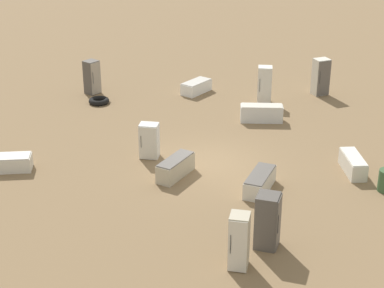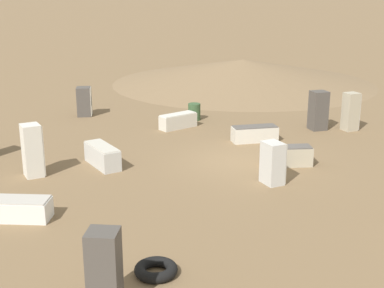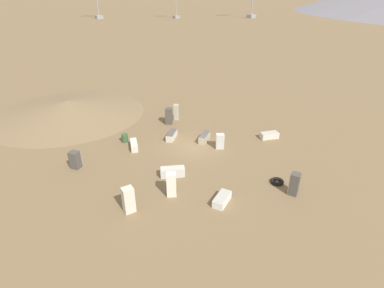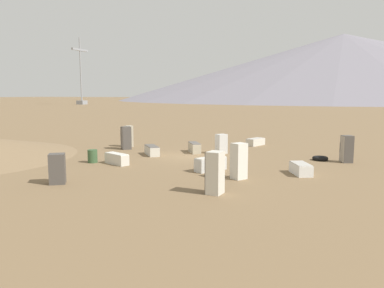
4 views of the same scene
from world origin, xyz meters
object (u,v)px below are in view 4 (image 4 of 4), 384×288
object	(u,v)px
discarded_fridge_9	(255,142)
discarded_fridge_0	(117,159)
discarded_fridge_11	(152,150)
rusty_barrel	(93,156)
discarded_fridge_12	(215,173)
discarded_fridge_4	(211,164)
discarded_fridge_5	(221,144)
discarded_fridge_8	(347,149)
power_pylon_0	(81,84)
discarded_fridge_7	(301,169)
discarded_fridge_6	(57,169)
discarded_fridge_1	(129,136)
discarded_fridge_2	(194,148)
scrap_tire	(320,158)
discarded_fridge_10	(126,138)
discarded_fridge_3	(239,161)

from	to	relation	value
discarded_fridge_9	discarded_fridge_0	bearing A→B (deg)	83.78
discarded_fridge_11	rusty_barrel	size ratio (longest dim) A/B	2.31
discarded_fridge_9	discarded_fridge_12	distance (m)	16.26
discarded_fridge_4	discarded_fridge_9	bearing A→B (deg)	118.68
discarded_fridge_5	discarded_fridge_9	world-z (taller)	discarded_fridge_5
discarded_fridge_5	discarded_fridge_8	distance (m)	8.50
discarded_fridge_4	rusty_barrel	size ratio (longest dim) A/B	2.43
power_pylon_0	discarded_fridge_9	size ratio (longest dim) A/B	14.31
discarded_fridge_4	discarded_fridge_9	xyz separation A→B (m)	(11.50, 0.04, -0.09)
power_pylon_0	discarded_fridge_5	world-z (taller)	power_pylon_0
discarded_fridge_5	discarded_fridge_7	world-z (taller)	discarded_fridge_5
discarded_fridge_0	discarded_fridge_11	distance (m)	4.00
discarded_fridge_5	rusty_barrel	distance (m)	9.22
rusty_barrel	discarded_fridge_6	bearing A→B (deg)	-159.66
discarded_fridge_4	discarded_fridge_12	distance (m)	5.02
discarded_fridge_1	discarded_fridge_11	size ratio (longest dim) A/B	0.92
discarded_fridge_2	scrap_tire	size ratio (longest dim) A/B	1.87
discarded_fridge_9	power_pylon_0	bearing A→B (deg)	-24.84
power_pylon_0	scrap_tire	bearing A→B (deg)	-135.49
discarded_fridge_6	discarded_fridge_11	distance (m)	9.40
discarded_fridge_12	discarded_fridge_5	bearing A→B (deg)	21.45
discarded_fridge_10	discarded_fridge_9	bearing A→B (deg)	-101.93
discarded_fridge_1	discarded_fridge_8	distance (m)	16.75
discarded_fridge_2	discarded_fridge_3	xyz separation A→B (m)	(-7.30, -5.40, 0.56)
discarded_fridge_0	discarded_fridge_11	xyz separation A→B (m)	(3.98, -0.31, -0.01)
scrap_tire	discarded_fridge_10	bearing A→B (deg)	92.25
discarded_fridge_0	discarded_fridge_8	world-z (taller)	discarded_fridge_8
discarded_fridge_12	scrap_tire	xyz separation A→B (m)	(10.59, -3.71, -0.81)
discarded_fridge_0	discarded_fridge_4	xyz separation A→B (m)	(0.36, -6.05, 0.05)
discarded_fridge_5	discarded_fridge_0	bearing A→B (deg)	179.25
discarded_fridge_6	discarded_fridge_1	bearing A→B (deg)	70.87
power_pylon_0	rusty_barrel	size ratio (longest dim) A/B	34.09
discarded_fridge_6	scrap_tire	bearing A→B (deg)	9.98
discarded_fridge_1	discarded_fridge_10	distance (m)	1.47
discarded_fridge_6	discarded_fridge_12	world-z (taller)	discarded_fridge_12
discarded_fridge_4	discarded_fridge_0	bearing A→B (deg)	-148.12
discarded_fridge_7	scrap_tire	world-z (taller)	discarded_fridge_7
discarded_fridge_11	discarded_fridge_2	bearing A→B (deg)	-177.89
discarded_fridge_1	discarded_fridge_7	size ratio (longest dim) A/B	0.94
power_pylon_0	discarded_fridge_7	size ratio (longest dim) A/B	15.14
discarded_fridge_9	rusty_barrel	distance (m)	14.26
discarded_fridge_0	discarded_fridge_3	bearing A→B (deg)	104.81
discarded_fridge_5	scrap_tire	bearing A→B (deg)	-56.26
discarded_fridge_5	discarded_fridge_10	world-z (taller)	discarded_fridge_10
discarded_fridge_1	scrap_tire	size ratio (longest dim) A/B	1.73
discarded_fridge_5	discarded_fridge_7	bearing A→B (deg)	-94.73
discarded_fridge_6	discarded_fridge_9	xyz separation A→B (m)	(17.27, -5.80, -0.44)
discarded_fridge_2	discarded_fridge_8	xyz separation A→B (m)	(-0.15, -10.50, 0.50)
discarded_fridge_0	discarded_fridge_6	bearing A→B (deg)	24.50
discarded_fridge_3	discarded_fridge_8	xyz separation A→B (m)	(7.15, -5.11, -0.06)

